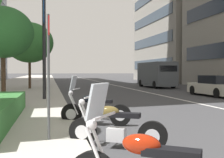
% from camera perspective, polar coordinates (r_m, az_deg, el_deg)
% --- Properties ---
extents(sidewalk_right_plaza, '(160.00, 8.17, 0.15)m').
position_cam_1_polar(sidewalk_right_plaza, '(33.60, -17.81, -1.14)').
color(sidewalk_right_plaza, '#B2ADA3').
rests_on(sidewalk_right_plaza, ground).
extents(lane_centre_stripe, '(110.00, 0.16, 0.01)m').
position_cam_1_polar(lane_centre_stripe, '(39.11, -1.47, -0.79)').
color(lane_centre_stripe, silver).
rests_on(lane_centre_stripe, ground).
extents(motorcycle_far_end_row, '(1.10, 1.93, 1.08)m').
position_cam_1_polar(motorcycle_far_end_row, '(6.17, 0.66, -9.74)').
color(motorcycle_far_end_row, black).
rests_on(motorcycle_far_end_row, ground).
extents(motorcycle_by_sign_pole, '(0.96, 2.02, 1.48)m').
position_cam_1_polar(motorcycle_by_sign_pole, '(8.72, -3.51, -6.19)').
color(motorcycle_by_sign_pole, black).
rests_on(motorcycle_by_sign_pole, ground).
extents(car_lead_in_lane, '(4.27, 2.07, 1.34)m').
position_cam_1_polar(car_lead_in_lane, '(19.92, 19.87, -1.38)').
color(car_lead_in_lane, beige).
rests_on(car_lead_in_lane, ground).
extents(delivery_van_ahead, '(5.61, 2.23, 2.48)m').
position_cam_1_polar(delivery_van_ahead, '(29.00, 8.71, 0.98)').
color(delivery_van_ahead, '#4C5156').
rests_on(delivery_van_ahead, ground).
extents(parking_sign_by_curb, '(0.32, 0.06, 2.67)m').
position_cam_1_polar(parking_sign_by_curb, '(6.32, -12.35, 2.74)').
color(parking_sign_by_curb, '#47494C').
rests_on(parking_sign_by_curb, sidewalk_right_plaza).
extents(street_lamp_with_banners, '(1.26, 2.46, 8.07)m').
position_cam_1_polar(street_lamp_with_banners, '(16.01, -11.94, 13.72)').
color(street_lamp_with_banners, '#232326').
rests_on(street_lamp_with_banners, sidewalk_right_plaza).
extents(street_tree_mid_sidewalk, '(3.01, 3.01, 4.67)m').
position_cam_1_polar(street_tree_mid_sidewalk, '(15.55, -20.64, 8.56)').
color(street_tree_mid_sidewalk, '#473323').
rests_on(street_tree_mid_sidewalk, sidewalk_right_plaza).
extents(street_tree_near_plaza_corner, '(4.00, 4.00, 5.57)m').
position_cam_1_polar(street_tree_near_plaza_corner, '(25.63, -15.91, 6.89)').
color(street_tree_near_plaza_corner, '#473323').
rests_on(street_tree_near_plaza_corner, sidewalk_right_plaza).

